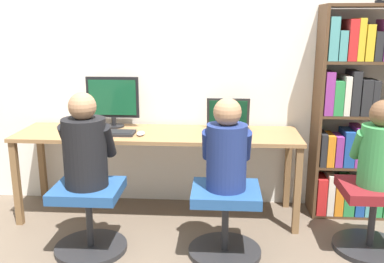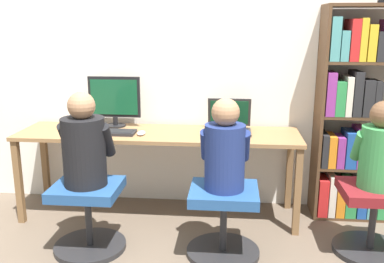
{
  "view_description": "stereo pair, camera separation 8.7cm",
  "coord_description": "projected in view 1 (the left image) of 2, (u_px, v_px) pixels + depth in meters",
  "views": [
    {
      "loc": [
        0.5,
        -3.0,
        1.56
      ],
      "look_at": [
        0.29,
        0.12,
        0.77
      ],
      "focal_mm": 40.0,
      "sensor_mm": 36.0,
      "label": 1
    },
    {
      "loc": [
        0.59,
        -3.0,
        1.56
      ],
      "look_at": [
        0.29,
        0.12,
        0.77
      ],
      "focal_mm": 40.0,
      "sensor_mm": 36.0,
      "label": 2
    }
  ],
  "objects": [
    {
      "name": "person_at_monitor",
      "position": [
        85.0,
        146.0,
        2.85
      ],
      "size": [
        0.36,
        0.31,
        0.64
      ],
      "color": "black",
      "rests_on": "office_chair_left"
    },
    {
      "name": "office_chair_side",
      "position": [
        373.0,
        214.0,
        2.97
      ],
      "size": [
        0.51,
        0.51,
        0.49
      ],
      "color": "#262628",
      "rests_on": "ground_plane"
    },
    {
      "name": "ground_plane",
      "position": [
        154.0,
        230.0,
        3.32
      ],
      "size": [
        14.0,
        14.0,
        0.0
      ],
      "primitive_type": "plane",
      "color": "brown"
    },
    {
      "name": "bookshelf",
      "position": [
        353.0,
        123.0,
        3.43
      ],
      "size": [
        0.76,
        0.31,
        1.71
      ],
      "color": "#513823",
      "rests_on": "ground_plane"
    },
    {
      "name": "office_chair_right",
      "position": [
        225.0,
        218.0,
        2.92
      ],
      "size": [
        0.51,
        0.51,
        0.49
      ],
      "color": "#262628",
      "rests_on": "ground_plane"
    },
    {
      "name": "desk",
      "position": [
        158.0,
        141.0,
        3.44
      ],
      "size": [
        2.25,
        0.57,
        0.71
      ],
      "color": "olive",
      "rests_on": "ground_plane"
    },
    {
      "name": "computer_mouse_by_keyboard",
      "position": [
        141.0,
        133.0,
        3.33
      ],
      "size": [
        0.06,
        0.11,
        0.03
      ],
      "color": "silver",
      "rests_on": "desk"
    },
    {
      "name": "person_at_laptop",
      "position": [
        227.0,
        150.0,
        2.8
      ],
      "size": [
        0.33,
        0.29,
        0.61
      ],
      "color": "navy",
      "rests_on": "office_chair_right"
    },
    {
      "name": "office_chair_left",
      "position": [
        89.0,
        215.0,
        2.97
      ],
      "size": [
        0.51,
        0.51,
        0.49
      ],
      "color": "#262628",
      "rests_on": "ground_plane"
    },
    {
      "name": "wall_back",
      "position": [
        162.0,
        55.0,
        3.62
      ],
      "size": [
        10.0,
        0.05,
        2.6
      ],
      "color": "white",
      "rests_on": "ground_plane"
    },
    {
      "name": "person_near_shelf",
      "position": [
        380.0,
        148.0,
        2.86
      ],
      "size": [
        0.32,
        0.28,
        0.59
      ],
      "color": "#388C47",
      "rests_on": "office_chair_side"
    },
    {
      "name": "desktop_monitor",
      "position": [
        113.0,
        101.0,
        3.55
      ],
      "size": [
        0.44,
        0.17,
        0.42
      ],
      "color": "black",
      "rests_on": "desk"
    },
    {
      "name": "keyboard",
      "position": [
        109.0,
        133.0,
        3.36
      ],
      "size": [
        0.4,
        0.17,
        0.03
      ],
      "color": "#232326",
      "rests_on": "desk"
    },
    {
      "name": "laptop",
      "position": [
        228.0,
        125.0,
        3.44
      ],
      "size": [
        0.35,
        0.31,
        0.26
      ],
      "color": "#2D2D30",
      "rests_on": "desk"
    }
  ]
}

